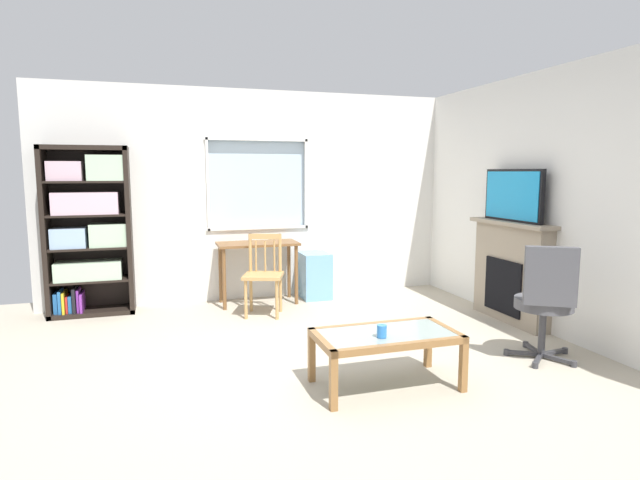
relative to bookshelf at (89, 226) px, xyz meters
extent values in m
cube|color=#B2A893|center=(1.87, -2.13, -1.00)|extent=(6.04, 5.74, 0.02)
cube|color=silver|center=(1.87, 0.24, -0.56)|extent=(5.04, 0.12, 0.88)
cube|color=silver|center=(1.87, 0.24, 1.30)|extent=(5.04, 0.12, 0.59)
cube|color=silver|center=(0.34, 0.24, 0.45)|extent=(1.97, 0.12, 1.12)
cube|color=silver|center=(3.47, 0.24, 0.45)|extent=(1.83, 0.12, 1.12)
cube|color=silver|center=(1.94, 0.25, 0.45)|extent=(1.24, 0.02, 1.12)
cube|color=white|center=(1.94, 0.18, -0.10)|extent=(1.30, 0.06, 0.03)
cube|color=white|center=(1.94, 0.18, 0.99)|extent=(1.30, 0.06, 0.03)
cube|color=white|center=(1.32, 0.18, 0.45)|extent=(0.03, 0.06, 1.12)
cube|color=white|center=(2.56, 0.18, 0.45)|extent=(0.03, 0.06, 1.12)
cube|color=silver|center=(4.45, -2.13, 0.30)|extent=(0.12, 4.94, 2.59)
cube|color=black|center=(-0.43, -0.01, -0.06)|extent=(0.05, 0.38, 1.87)
cube|color=black|center=(0.42, -0.01, -0.06)|extent=(0.05, 0.38, 1.87)
cube|color=black|center=(0.00, -0.01, 0.86)|extent=(0.90, 0.38, 0.05)
cube|color=black|center=(0.00, -0.01, -0.97)|extent=(0.90, 0.38, 0.05)
cube|color=black|center=(0.00, 0.18, -0.06)|extent=(0.90, 0.02, 1.87)
cube|color=black|center=(0.00, -0.01, -0.60)|extent=(0.85, 0.36, 0.02)
cube|color=black|center=(0.00, -0.01, -0.24)|extent=(0.85, 0.36, 0.02)
cube|color=black|center=(0.00, -0.01, 0.13)|extent=(0.85, 0.36, 0.02)
cube|color=black|center=(0.00, -0.01, 0.49)|extent=(0.85, 0.36, 0.02)
cube|color=#B7D6B2|center=(-0.02, -0.02, -0.49)|extent=(0.69, 0.32, 0.20)
cube|color=#9EBCDB|center=(-0.20, -0.02, -0.12)|extent=(0.35, 0.30, 0.22)
cube|color=#B7D6B2|center=(0.20, -0.02, -0.10)|extent=(0.39, 0.30, 0.25)
cube|color=beige|center=(-0.01, -0.02, 0.26)|extent=(0.67, 0.32, 0.24)
cube|color=beige|center=(-0.20, -0.02, 0.61)|extent=(0.35, 0.27, 0.21)
cube|color=#B7D6B2|center=(0.22, -0.02, 0.64)|extent=(0.39, 0.33, 0.28)
cube|color=#286BB2|center=(-0.37, -0.03, -0.83)|extent=(0.04, 0.21, 0.22)
cube|color=#286BB2|center=(-0.32, -0.03, -0.82)|extent=(0.03, 0.26, 0.25)
cube|color=yellow|center=(-0.29, -0.03, -0.83)|extent=(0.02, 0.30, 0.23)
cube|color=red|center=(-0.26, -0.03, -0.85)|extent=(0.02, 0.24, 0.18)
cube|color=#286BB2|center=(-0.22, -0.03, -0.85)|extent=(0.03, 0.22, 0.18)
cube|color=black|center=(-0.18, -0.03, -0.81)|extent=(0.03, 0.30, 0.27)
cube|color=purple|center=(-0.14, -0.03, -0.82)|extent=(0.02, 0.25, 0.25)
cube|color=purple|center=(-0.11, -0.03, -0.84)|extent=(0.03, 0.30, 0.20)
cube|color=brown|center=(1.87, -0.11, -0.26)|extent=(0.96, 0.47, 0.03)
cylinder|color=brown|center=(1.44, -0.29, -0.63)|extent=(0.04, 0.04, 0.72)
cylinder|color=brown|center=(2.30, -0.29, -0.63)|extent=(0.04, 0.04, 0.72)
cylinder|color=brown|center=(1.44, 0.08, -0.63)|extent=(0.04, 0.04, 0.72)
cylinder|color=brown|center=(2.30, 0.08, -0.63)|extent=(0.04, 0.04, 0.72)
cube|color=tan|center=(1.82, -0.66, -0.54)|extent=(0.53, 0.52, 0.04)
cylinder|color=tan|center=(1.61, -0.75, -0.78)|extent=(0.04, 0.04, 0.43)
cylinder|color=tan|center=(1.93, -0.87, -0.78)|extent=(0.04, 0.04, 0.43)
cylinder|color=tan|center=(1.72, -0.45, -0.78)|extent=(0.04, 0.04, 0.43)
cylinder|color=tan|center=(2.04, -0.57, -0.78)|extent=(0.04, 0.04, 0.43)
cylinder|color=tan|center=(1.72, -0.45, -0.32)|extent=(0.04, 0.04, 0.45)
cylinder|color=tan|center=(2.04, -0.57, -0.32)|extent=(0.04, 0.04, 0.45)
cube|color=tan|center=(1.88, -0.51, -0.12)|extent=(0.35, 0.16, 0.06)
cylinder|color=tan|center=(1.78, -0.47, -0.35)|extent=(0.02, 0.02, 0.35)
cylinder|color=tan|center=(1.88, -0.51, -0.35)|extent=(0.02, 0.02, 0.35)
cylinder|color=tan|center=(1.98, -0.54, -0.35)|extent=(0.02, 0.02, 0.35)
cube|color=#72ADDB|center=(2.61, -0.06, -0.71)|extent=(0.35, 0.40, 0.58)
cube|color=gray|center=(4.30, -1.67, -0.48)|extent=(0.18, 1.05, 1.04)
cube|color=black|center=(4.21, -1.67, -0.61)|extent=(0.03, 0.58, 0.57)
cube|color=gray|center=(4.28, -1.67, 0.06)|extent=(0.26, 1.15, 0.04)
cube|color=black|center=(4.28, -1.67, 0.36)|extent=(0.05, 0.87, 0.54)
cube|color=#198CCC|center=(4.25, -1.67, 0.36)|extent=(0.01, 0.82, 0.49)
cylinder|color=#4C4C51|center=(3.84, -2.69, -0.51)|extent=(0.48, 0.48, 0.09)
cube|color=#4C4C51|center=(3.73, -2.88, -0.23)|extent=(0.38, 0.27, 0.48)
cylinder|color=#38383D|center=(3.84, -2.69, -0.75)|extent=(0.06, 0.06, 0.42)
cube|color=#38383D|center=(3.72, -2.62, -0.96)|extent=(0.26, 0.18, 0.03)
cylinder|color=#38383D|center=(3.60, -2.55, -0.97)|extent=(0.05, 0.05, 0.05)
cube|color=#38383D|center=(3.73, -2.79, -0.96)|extent=(0.24, 0.21, 0.03)
cylinder|color=#38383D|center=(3.63, -2.88, -0.97)|extent=(0.05, 0.05, 0.05)
cube|color=#38383D|center=(3.89, -2.82, -0.96)|extent=(0.14, 0.27, 0.03)
cylinder|color=#38383D|center=(3.95, -2.95, -0.97)|extent=(0.05, 0.05, 0.05)
cube|color=#38383D|center=(3.98, -2.68, -0.96)|extent=(0.28, 0.06, 0.03)
cylinder|color=#38383D|center=(4.12, -2.67, -0.97)|extent=(0.05, 0.05, 0.05)
cube|color=#38383D|center=(3.87, -2.56, -0.96)|extent=(0.10, 0.28, 0.03)
cylinder|color=#38383D|center=(3.90, -2.42, -0.97)|extent=(0.05, 0.05, 0.05)
cube|color=#8C9E99|center=(2.31, -2.84, -0.59)|extent=(0.95, 0.46, 0.02)
cube|color=olive|center=(2.31, -3.09, -0.60)|extent=(1.05, 0.05, 0.05)
cube|color=olive|center=(2.31, -2.58, -0.60)|extent=(1.05, 0.05, 0.05)
cube|color=olive|center=(1.81, -2.84, -0.60)|extent=(0.05, 0.56, 0.05)
cube|color=olive|center=(2.81, -2.84, -0.60)|extent=(0.05, 0.56, 0.05)
cube|color=olive|center=(1.81, -3.09, -0.81)|extent=(0.05, 0.05, 0.37)
cube|color=olive|center=(2.81, -3.09, -0.81)|extent=(0.05, 0.05, 0.37)
cube|color=olive|center=(1.81, -2.58, -0.81)|extent=(0.05, 0.05, 0.37)
cube|color=olive|center=(2.81, -2.58, -0.81)|extent=(0.05, 0.05, 0.37)
cylinder|color=#337FD6|center=(2.23, -2.93, -0.53)|extent=(0.07, 0.07, 0.09)
camera|label=1|loc=(0.73, -6.21, 0.60)|focal=29.02mm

